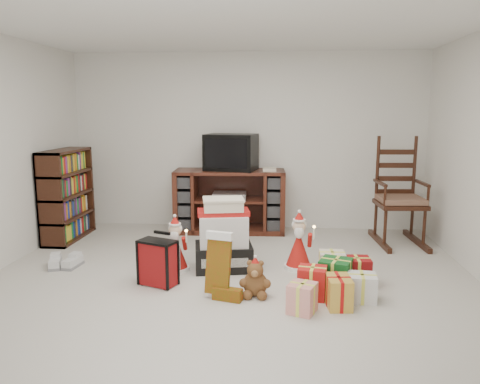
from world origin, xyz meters
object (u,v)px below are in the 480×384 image
(rocking_chair, at_px, (399,205))
(mrs_claus_figurine, at_px, (175,250))
(crt_television, at_px, (231,152))
(tv_stand, at_px, (230,201))
(teddy_bear, at_px, (255,280))
(gift_pile, at_px, (223,239))
(red_suitcase, at_px, (158,263))
(gift_cluster, at_px, (333,282))
(bookshelf, at_px, (67,196))
(sneaker_pair, at_px, (64,263))
(santa_figurine, at_px, (299,247))

(rocking_chair, relative_size, mrs_claus_figurine, 2.37)
(rocking_chair, xyz_separation_m, crt_television, (-2.21, 0.36, 0.64))
(tv_stand, bearing_deg, crt_television, 32.81)
(teddy_bear, height_order, mrs_claus_figurine, mrs_claus_figurine)
(gift_pile, relative_size, mrs_claus_figurine, 1.26)
(red_suitcase, distance_m, teddy_bear, 0.98)
(red_suitcase, bearing_deg, crt_television, 98.43)
(mrs_claus_figurine, distance_m, gift_cluster, 1.70)
(teddy_bear, relative_size, crt_television, 0.45)
(bookshelf, xyz_separation_m, gift_pile, (2.20, -1.01, -0.24))
(rocking_chair, relative_size, teddy_bear, 4.22)
(rocking_chair, bearing_deg, red_suitcase, -150.85)
(tv_stand, height_order, sneaker_pair, tv_stand)
(rocking_chair, height_order, crt_television, rocking_chair)
(gift_pile, bearing_deg, sneaker_pair, 172.84)
(bookshelf, xyz_separation_m, rocking_chair, (4.32, 0.24, -0.09))
(mrs_claus_figurine, bearing_deg, gift_cluster, -18.37)
(rocking_chair, distance_m, santa_figurine, 1.77)
(bookshelf, height_order, rocking_chair, rocking_chair)
(red_suitcase, xyz_separation_m, crt_television, (0.48, 2.14, 0.89))
(tv_stand, distance_m, sneaker_pair, 2.39)
(tv_stand, xyz_separation_m, gift_pile, (0.11, -1.59, -0.10))
(gift_cluster, relative_size, crt_television, 1.44)
(gift_pile, relative_size, sneaker_pair, 2.08)
(gift_pile, bearing_deg, rocking_chair, 19.57)
(tv_stand, distance_m, teddy_bear, 2.37)
(santa_figurine, xyz_separation_m, gift_cluster, (0.30, -0.72, -0.12))
(tv_stand, xyz_separation_m, rocking_chair, (2.23, -0.34, 0.05))
(tv_stand, bearing_deg, rocking_chair, -11.86)
(bookshelf, xyz_separation_m, teddy_bear, (2.59, -1.72, -0.42))
(rocking_chair, bearing_deg, bookshelf, 178.82)
(gift_cluster, bearing_deg, red_suitcase, 176.62)
(tv_stand, bearing_deg, teddy_bear, -80.91)
(rocking_chair, xyz_separation_m, sneaker_pair, (-3.86, -1.36, -0.43))
(red_suitcase, bearing_deg, bookshelf, 157.71)
(tv_stand, relative_size, red_suitcase, 2.94)
(gift_pile, distance_m, sneaker_pair, 1.77)
(tv_stand, height_order, crt_television, crt_television)
(bookshelf, xyz_separation_m, santa_figurine, (3.01, -0.92, -0.33))
(gift_pile, relative_size, crt_television, 1.01)
(tv_stand, height_order, santa_figurine, tv_stand)
(rocking_chair, xyz_separation_m, mrs_claus_figurine, (-2.62, -1.35, -0.25))
(red_suitcase, bearing_deg, tv_stand, 98.87)
(tv_stand, bearing_deg, sneaker_pair, -136.90)
(bookshelf, bearing_deg, tv_stand, 15.50)
(red_suitcase, distance_m, mrs_claus_figurine, 0.44)
(rocking_chair, xyz_separation_m, red_suitcase, (-2.69, -1.78, -0.25))
(tv_stand, relative_size, bookshelf, 1.31)
(santa_figurine, relative_size, sneaker_pair, 1.74)
(red_suitcase, distance_m, sneaker_pair, 1.25)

